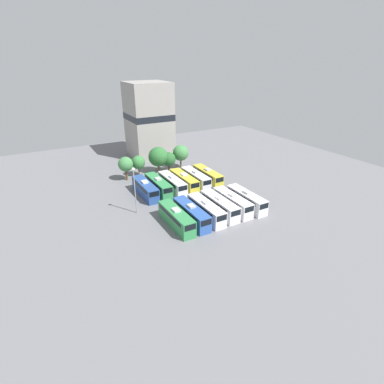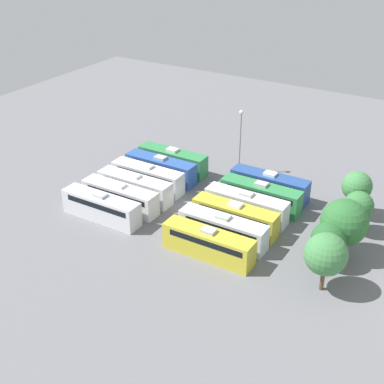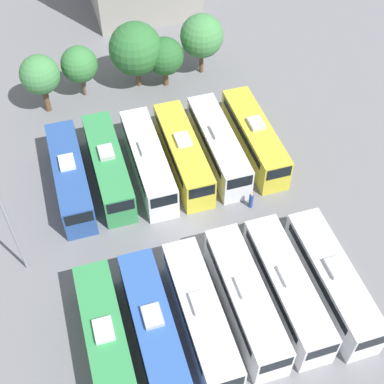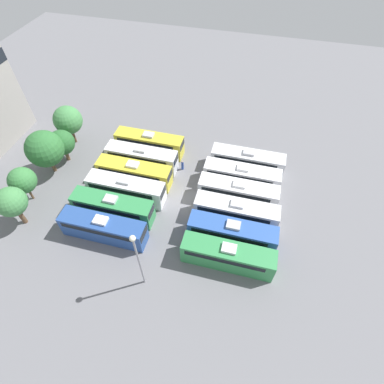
# 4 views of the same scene
# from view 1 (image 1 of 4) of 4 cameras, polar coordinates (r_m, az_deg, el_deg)

# --- Properties ---
(ground_plane) EXTENTS (112.74, 112.74, 0.00)m
(ground_plane) POSITION_cam_1_polar(r_m,az_deg,el_deg) (63.99, 0.32, -1.65)
(ground_plane) COLOR slate
(bus_0) EXTENTS (2.47, 10.47, 3.47)m
(bus_0) POSITION_cam_1_polar(r_m,az_deg,el_deg) (53.98, -3.02, -4.90)
(bus_0) COLOR #338C4C
(bus_0) RESTS_ON ground_plane
(bus_1) EXTENTS (2.47, 10.47, 3.47)m
(bus_1) POSITION_cam_1_polar(r_m,az_deg,el_deg) (55.27, -0.15, -4.12)
(bus_1) COLOR #2D56A8
(bus_1) RESTS_ON ground_plane
(bus_2) EXTENTS (2.47, 10.47, 3.47)m
(bus_2) POSITION_cam_1_polar(r_m,az_deg,el_deg) (56.73, 2.67, -3.35)
(bus_2) COLOR silver
(bus_2) RESTS_ON ground_plane
(bus_3) EXTENTS (2.47, 10.47, 3.47)m
(bus_3) POSITION_cam_1_polar(r_m,az_deg,el_deg) (58.52, 5.24, -2.52)
(bus_3) COLOR white
(bus_3) RESTS_ON ground_plane
(bus_4) EXTENTS (2.47, 10.47, 3.47)m
(bus_4) POSITION_cam_1_polar(r_m,az_deg,el_deg) (60.11, 7.67, -1.88)
(bus_4) COLOR white
(bus_4) RESTS_ON ground_plane
(bus_5) EXTENTS (2.47, 10.47, 3.47)m
(bus_5) POSITION_cam_1_polar(r_m,az_deg,el_deg) (61.71, 10.28, -1.34)
(bus_5) COLOR silver
(bus_5) RESTS_ON ground_plane
(bus_6) EXTENTS (2.47, 10.47, 3.47)m
(bus_6) POSITION_cam_1_polar(r_m,az_deg,el_deg) (66.47, -8.90, 0.69)
(bus_6) COLOR #284C93
(bus_6) RESTS_ON ground_plane
(bus_7) EXTENTS (2.47, 10.47, 3.47)m
(bus_7) POSITION_cam_1_polar(r_m,az_deg,el_deg) (67.71, -6.44, 1.29)
(bus_7) COLOR #338C4C
(bus_7) RESTS_ON ground_plane
(bus_8) EXTENTS (2.47, 10.47, 3.47)m
(bus_8) POSITION_cam_1_polar(r_m,az_deg,el_deg) (68.57, -3.78, 1.70)
(bus_8) COLOR silver
(bus_8) RESTS_ON ground_plane
(bus_9) EXTENTS (2.47, 10.47, 3.47)m
(bus_9) POSITION_cam_1_polar(r_m,az_deg,el_deg) (69.87, -1.53, 2.19)
(bus_9) COLOR gold
(bus_9) RESTS_ON ground_plane
(bus_10) EXTENTS (2.47, 10.47, 3.47)m
(bus_10) POSITION_cam_1_polar(r_m,az_deg,el_deg) (71.35, 0.70, 2.68)
(bus_10) COLOR silver
(bus_10) RESTS_ON ground_plane
(bus_11) EXTENTS (2.47, 10.47, 3.47)m
(bus_11) POSITION_cam_1_polar(r_m,az_deg,el_deg) (72.97, 2.97, 3.15)
(bus_11) COLOR gold
(bus_11) RESTS_ON ground_plane
(worker_person) EXTENTS (0.36, 0.36, 1.61)m
(worker_person) POSITION_cam_1_polar(r_m,az_deg,el_deg) (67.43, 3.81, 0.40)
(worker_person) COLOR navy
(worker_person) RESTS_ON ground_plane
(light_pole) EXTENTS (0.60, 0.60, 9.39)m
(light_pole) POSITION_cam_1_polar(r_m,az_deg,el_deg) (57.54, -10.93, 1.57)
(light_pole) COLOR gray
(light_pole) RESTS_ON ground_plane
(tree_0) EXTENTS (3.66, 3.66, 5.97)m
(tree_0) POSITION_cam_1_polar(r_m,az_deg,el_deg) (75.15, -12.55, 5.16)
(tree_0) COLOR brown
(tree_0) RESTS_ON ground_plane
(tree_1) EXTENTS (3.50, 3.50, 5.33)m
(tree_1) POSITION_cam_1_polar(r_m,az_deg,el_deg) (77.56, -10.19, 5.56)
(tree_1) COLOR brown
(tree_1) RESTS_ON ground_plane
(tree_2) EXTENTS (5.14, 5.14, 6.81)m
(tree_2) POSITION_cam_1_polar(r_m,az_deg,el_deg) (79.15, -6.45, 6.67)
(tree_2) COLOR brown
(tree_2) RESTS_ON ground_plane
(tree_3) EXTENTS (3.71, 3.71, 5.21)m
(tree_3) POSITION_cam_1_polar(r_m,az_deg,el_deg) (79.79, -4.45, 6.22)
(tree_3) COLOR brown
(tree_3) RESTS_ON ground_plane
(tree_4) EXTENTS (4.30, 4.30, 6.38)m
(tree_4) POSITION_cam_1_polar(r_m,az_deg,el_deg) (82.07, -2.18, 7.44)
(tree_4) COLOR brown
(tree_4) RESTS_ON ground_plane
(depot_building) EXTENTS (11.88, 12.12, 21.61)m
(depot_building) POSITION_cam_1_polar(r_m,az_deg,el_deg) (93.08, -8.22, 13.48)
(depot_building) COLOR gray
(depot_building) RESTS_ON ground_plane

